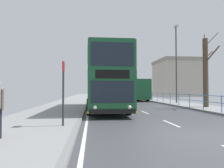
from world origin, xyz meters
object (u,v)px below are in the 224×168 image
object	(u,v)px
double_decker_bus_main	(106,81)
bus_stop_sign_near	(63,86)
background_building_00	(176,78)
background_bus_far_lane	(134,89)
street_lamp_far_side	(176,58)
bare_tree_far_00	(206,71)

from	to	relation	value
double_decker_bus_main	bus_stop_sign_near	bearing A→B (deg)	-106.91
double_decker_bus_main	bus_stop_sign_near	world-z (taller)	double_decker_bus_main
double_decker_bus_main	background_building_00	size ratio (longest dim) A/B	0.97
background_bus_far_lane	street_lamp_far_side	xyz separation A→B (m)	(2.82, -9.43, 3.43)
background_bus_far_lane	bus_stop_sign_near	world-z (taller)	background_bus_far_lane
bus_stop_sign_near	bare_tree_far_00	world-z (taller)	bare_tree_far_00
bus_stop_sign_near	background_building_00	size ratio (longest dim) A/B	0.24
street_lamp_far_side	double_decker_bus_main	bearing A→B (deg)	-143.55
bus_stop_sign_near	background_building_00	bearing A→B (deg)	61.50
bare_tree_far_00	background_building_00	size ratio (longest dim) A/B	0.62
double_decker_bus_main	bare_tree_far_00	xyz separation A→B (m)	(8.58, 0.75, 0.88)
double_decker_bus_main	bare_tree_far_00	size ratio (longest dim) A/B	1.57
street_lamp_far_side	bare_tree_far_00	distance (m)	5.70
background_bus_far_lane	bare_tree_far_00	distance (m)	15.19
street_lamp_far_side	background_building_00	bearing A→B (deg)	67.20
double_decker_bus_main	background_building_00	xyz separation A→B (m)	(19.21, 32.13, 2.19)
background_bus_far_lane	street_lamp_far_side	distance (m)	10.42
bus_stop_sign_near	background_building_00	world-z (taller)	background_building_00
double_decker_bus_main	street_lamp_far_side	size ratio (longest dim) A/B	1.20
background_bus_far_lane	background_building_00	world-z (taller)	background_building_00
double_decker_bus_main	street_lamp_far_side	distance (m)	10.65
background_building_00	street_lamp_far_side	bearing A→B (deg)	-112.80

